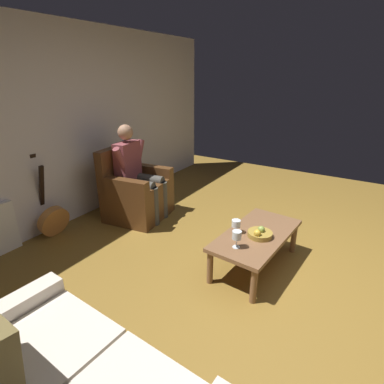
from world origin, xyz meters
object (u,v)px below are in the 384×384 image
Objects in this scene: person_seated at (136,170)px; wine_glass_far at (237,236)px; guitar at (53,218)px; fruit_bowl at (260,234)px; wine_glass_near at (236,224)px; armchair at (136,193)px; coffee_table at (256,238)px.

wine_glass_far is at bearing 62.38° from person_seated.
fruit_bowl is at bearing 104.96° from guitar.
guitar is at bearing -81.60° from wine_glass_far.
wine_glass_far reaches higher than wine_glass_near.
armchair is at bearing 151.84° from guitar.
armchair reaches higher than fruit_bowl.
armchair reaches higher than coffee_table.
coffee_table is at bearing 73.63° from person_seated.
wine_glass_far is 0.70× the size of fruit_bowl.
armchair is 1.90m from wine_glass_far.
wine_glass_far is at bearing -20.71° from fruit_bowl.
person_seated is 1.91m from fruit_bowl.
wine_glass_near is at bearing 69.23° from person_seated.
guitar is 6.05× the size of wine_glass_far.
coffee_table is 0.40m from wine_glass_far.
fruit_bowl is (-0.31, 0.12, -0.09)m from wine_glass_far.
guitar is (0.96, -0.55, -0.46)m from person_seated.
armchair is 1.09m from guitar.
wine_glass_near is at bearing -154.75° from wine_glass_far.
person_seated is at bearing 150.31° from guitar.
person_seated is at bearing -102.67° from wine_glass_near.
coffee_table is at bearing 106.37° from guitar.
wine_glass_near is 0.57× the size of fruit_bowl.
coffee_table is at bearing 73.94° from armchair.
person_seated is 9.16× the size of wine_glass_near.
coffee_table is at bearing 118.40° from wine_glass_near.
guitar reaches higher than fruit_bowl.
armchair is 0.95× the size of guitar.
wine_glass_near is at bearing -61.60° from coffee_table.
coffee_table is 0.26m from wine_glass_near.
armchair reaches higher than wine_glass_near.
coffee_table is 2.47m from guitar.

